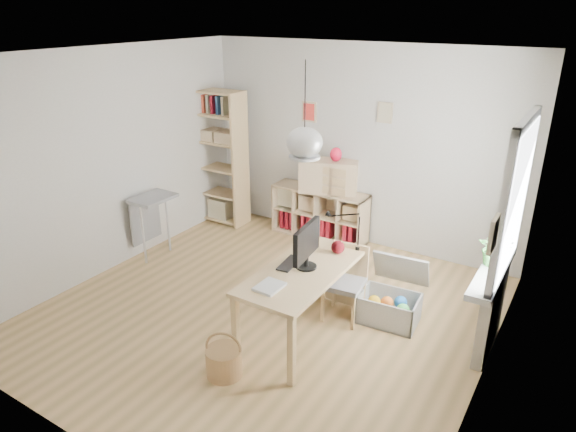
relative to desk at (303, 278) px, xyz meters
The scene contains 20 objects.
ground 0.87m from the desk, 164.74° to the left, with size 4.50×4.50×0.00m, color tan.
room_shell 1.34m from the desk, 164.74° to the left, with size 4.50×4.50×4.50m.
window_unit 2.04m from the desk, 24.12° to the left, with size 0.07×1.16×1.46m.
radiator 1.82m from the desk, 24.58° to the left, with size 0.10×0.80×0.80m, color silver.
windowsill 1.77m from the desk, 25.25° to the left, with size 0.22×1.20×0.06m, color silver.
desk is the anchor object (origin of this frame).
cube_shelf 2.48m from the desk, 114.61° to the left, with size 1.40×0.38×0.72m.
tall_bookshelf 3.27m from the desk, 142.99° to the left, with size 0.80×0.38×2.00m.
side_table 2.64m from the desk, 169.06° to the left, with size 0.40×0.55×0.85m.
chair 0.62m from the desk, 69.02° to the left, with size 0.43×0.43×0.80m.
wicker_basket 1.08m from the desk, 107.58° to the right, with size 0.33×0.33×0.45m.
storage_chest 1.09m from the desk, 48.64° to the left, with size 0.66×0.73×0.64m.
monitor 0.35m from the desk, 79.68° to the left, with size 0.21×0.52×0.45m.
keyboard 0.20m from the desk, behind, with size 0.13×0.35×0.02m, color black.
task_lamp 0.72m from the desk, 81.84° to the left, with size 0.37×0.14×0.39m.
yarn_ball 0.53m from the desk, 74.99° to the left, with size 0.14×0.14×0.14m, color #45090F.
paper_tray 0.49m from the desk, 99.08° to the right, with size 0.21×0.26×0.03m, color silver.
drawer_chest 2.37m from the desk, 111.72° to the left, with size 0.78×0.36×0.45m, color beige.
red_vase 2.40m from the desk, 109.47° to the left, with size 0.16×0.16×0.19m, color maroon.
potted_plant 1.82m from the desk, 28.06° to the left, with size 0.30×0.26×0.34m, color #276325.
Camera 1 is at (2.74, -3.95, 3.11)m, focal length 32.00 mm.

